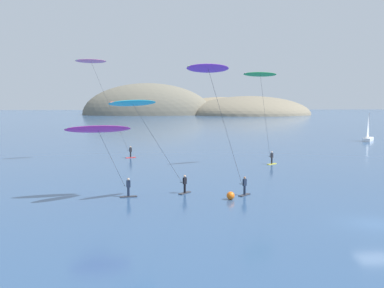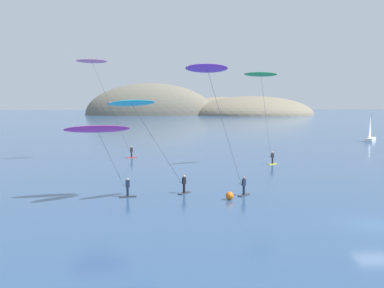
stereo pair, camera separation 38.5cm
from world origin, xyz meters
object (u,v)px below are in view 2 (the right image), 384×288
at_px(sailboat_near, 371,138).
at_px(kitesurfer_pink, 96,70).
at_px(kitesurfer_magenta, 99,133).
at_px(kitesurfer_green, 262,82).
at_px(kitesurfer_purple, 211,81).
at_px(kitesurfer_cyan, 137,111).
at_px(marker_buoy, 230,196).

bearing_deg(sailboat_near, kitesurfer_pink, -152.73).
bearing_deg(kitesurfer_magenta, kitesurfer_green, 46.81).
xyz_separation_m(kitesurfer_purple, kitesurfer_cyan, (-6.20, 0.09, -2.47)).
bearing_deg(marker_buoy, kitesurfer_purple, -163.21).
bearing_deg(kitesurfer_magenta, sailboat_near, 47.86).
height_order(sailboat_near, kitesurfer_green, kitesurfer_green).
relative_size(sailboat_near, kitesurfer_green, 0.47).
relative_size(kitesurfer_pink, marker_buoy, 20.07).
xyz_separation_m(kitesurfer_cyan, kitesurfer_magenta, (-3.32, 1.58, -1.98)).
height_order(kitesurfer_cyan, marker_buoy, kitesurfer_cyan).
bearing_deg(kitesurfer_green, marker_buoy, -108.67).
xyz_separation_m(sailboat_near, kitesurfer_purple, (-37.63, -53.78, 9.55)).
relative_size(kitesurfer_magenta, marker_buoy, 9.31).
relative_size(kitesurfer_cyan, kitesurfer_pink, 0.62).
bearing_deg(sailboat_near, kitesurfer_magenta, -132.14).
relative_size(kitesurfer_pink, kitesurfer_magenta, 2.16).
relative_size(kitesurfer_cyan, kitesurfer_magenta, 1.33).
bearing_deg(kitesurfer_purple, sailboat_near, 55.02).
bearing_deg(kitesurfer_green, sailboat_near, 48.50).
xyz_separation_m(kitesurfer_cyan, marker_buoy, (7.90, 0.43, -7.37)).
relative_size(kitesurfer_cyan, kitesurfer_green, 0.72).
bearing_deg(marker_buoy, kitesurfer_cyan, -176.91).
bearing_deg(kitesurfer_green, kitesurfer_magenta, -133.19).
bearing_deg(kitesurfer_cyan, kitesurfer_green, 54.66).
relative_size(kitesurfer_green, kitesurfer_magenta, 1.85).
bearing_deg(kitesurfer_pink, kitesurfer_cyan, -75.64).
xyz_separation_m(kitesurfer_pink, kitesurfer_green, (21.85, -6.58, -1.78)).
bearing_deg(kitesurfer_pink, marker_buoy, -61.10).
xyz_separation_m(kitesurfer_magenta, marker_buoy, (11.22, -1.15, -5.39)).
distance_m(kitesurfer_pink, kitesurfer_magenta, 27.03).
distance_m(kitesurfer_green, kitesurfer_magenta, 26.96).
distance_m(kitesurfer_purple, kitesurfer_green, 22.69).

